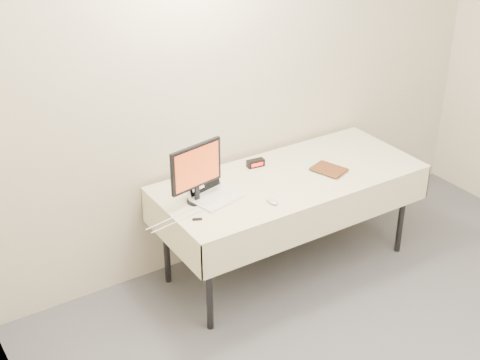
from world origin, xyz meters
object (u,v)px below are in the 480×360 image
table (290,184)px  monitor (196,169)px  laptop (211,190)px  book (323,161)px

table → monitor: bearing=176.7°
laptop → book: (0.79, -0.15, 0.06)m
table → book: book is taller
laptop → monitor: monitor is taller
laptop → book: 0.81m
book → monitor: bearing=151.5°
table → laptop: size_ratio=5.41×
laptop → monitor: bearing=167.7°
laptop → monitor: 0.21m
table → monitor: size_ratio=4.69×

